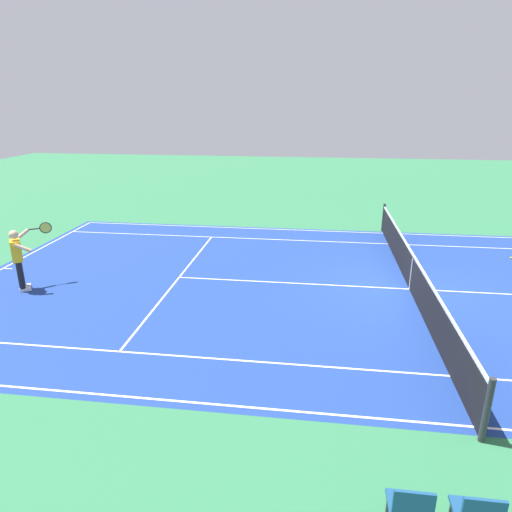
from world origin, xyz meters
name	(u,v)px	position (x,y,z in m)	size (l,w,h in m)	color
ground_plane	(410,289)	(0.00, 0.00, 0.00)	(60.00, 60.00, 0.00)	#2D7247
court_slab	(410,289)	(0.00, 0.00, 0.00)	(24.20, 11.40, 0.00)	navy
court_line_markings	(410,289)	(0.00, 0.00, 0.00)	(23.85, 11.05, 0.01)	white
tennis_net	(412,272)	(0.00, 0.00, 0.49)	(0.10, 11.70, 1.08)	#2D2D33
tennis_player_near	(19,257)	(10.27, 1.40, 0.93)	(0.79, 1.05, 1.70)	black
tennis_ball	(511,258)	(-3.67, -3.00, 0.03)	(0.07, 0.07, 0.07)	#CCE01E
spectator_chair_3	(410,509)	(1.42, 7.67, 0.52)	(0.44, 0.44, 0.88)	#38383D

